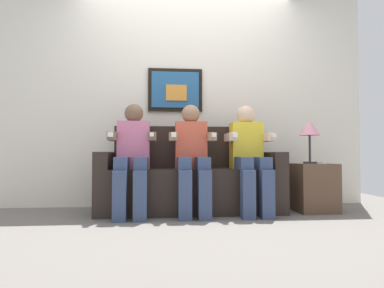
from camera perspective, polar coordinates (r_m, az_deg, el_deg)
The scene contains 9 objects.
ground_plane at distance 3.21m, azimuth 0.26°, elevation -12.50°, with size 5.56×5.56×0.00m, color #66605B.
back_wall_assembly at distance 3.98m, azimuth -0.92°, elevation 8.41°, with size 4.28×0.10×2.60m.
couch at distance 3.49m, azimuth -0.28°, elevation -6.47°, with size 1.88×0.58×0.90m.
person_on_left at distance 3.31m, azimuth -10.14°, elevation -1.60°, with size 0.46×0.56×1.11m.
person_in_middle at distance 3.31m, azimuth -0.02°, elevation -1.63°, with size 0.46×0.56×1.11m.
person_on_right at distance 3.42m, azimuth 9.77°, elevation -1.61°, with size 0.46×0.56×1.11m.
side_table_right at distance 3.74m, azimuth 20.13°, elevation -7.00°, with size 0.40×0.40×0.50m.
table_lamp at distance 3.75m, azimuth 19.51°, elevation 2.31°, with size 0.22×0.22×0.46m.
spare_remote_on_table at distance 3.67m, azimuth 21.32°, elevation -3.02°, with size 0.04×0.13×0.02m, color white.
Camera 1 is at (-0.32, -3.14, 0.59)m, focal length 31.11 mm.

